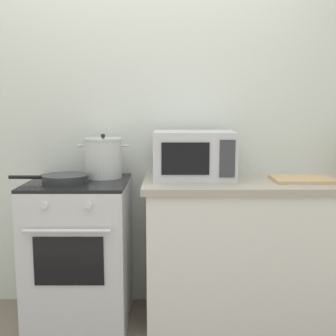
% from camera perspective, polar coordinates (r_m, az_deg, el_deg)
% --- Properties ---
extents(back_wall, '(4.40, 0.10, 2.50)m').
position_cam_1_polar(back_wall, '(2.94, 1.70, 5.87)').
color(back_wall, silver).
rests_on(back_wall, ground_plane).
extents(lower_cabinet_right, '(1.64, 0.56, 0.88)m').
position_cam_1_polar(lower_cabinet_right, '(2.83, 14.34, -11.22)').
color(lower_cabinet_right, white).
rests_on(lower_cabinet_right, ground_plane).
extents(countertop_right, '(1.70, 0.60, 0.04)m').
position_cam_1_polar(countertop_right, '(2.72, 14.68, -2.02)').
color(countertop_right, '#ADA393').
rests_on(countertop_right, lower_cabinet_right).
extents(stove, '(0.60, 0.64, 0.92)m').
position_cam_1_polar(stove, '(2.77, -11.91, -11.11)').
color(stove, silver).
rests_on(stove, ground_plane).
extents(stock_pot, '(0.32, 0.24, 0.28)m').
position_cam_1_polar(stock_pot, '(2.74, -8.87, 1.36)').
color(stock_pot, silver).
rests_on(stock_pot, stove).
extents(frying_pan, '(0.47, 0.27, 0.05)m').
position_cam_1_polar(frying_pan, '(2.60, -13.92, -1.42)').
color(frying_pan, '#28282B').
rests_on(frying_pan, stove).
extents(microwave, '(0.50, 0.37, 0.30)m').
position_cam_1_polar(microwave, '(2.66, 3.26, 1.73)').
color(microwave, silver).
rests_on(microwave, countertop_right).
extents(cutting_board, '(0.36, 0.26, 0.02)m').
position_cam_1_polar(cutting_board, '(2.73, 17.34, -1.45)').
color(cutting_board, tan).
rests_on(cutting_board, countertop_right).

